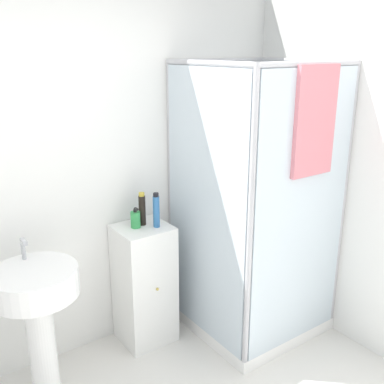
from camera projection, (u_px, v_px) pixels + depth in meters
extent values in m
cube|color=white|center=(59.00, 176.00, 2.80)|extent=(6.40, 0.06, 2.50)
cube|color=white|center=(249.00, 315.00, 3.48)|extent=(0.89, 0.89, 0.09)
cylinder|color=#B2B2B7|center=(257.00, 178.00, 3.76)|extent=(0.04, 0.04, 1.95)
cylinder|color=#B2B2B7|center=(171.00, 197.00, 3.29)|extent=(0.04, 0.04, 1.95)
cylinder|color=#B2B2B7|center=(342.00, 206.00, 3.09)|extent=(0.04, 0.04, 1.95)
cylinder|color=#B2B2B7|center=(250.00, 235.00, 2.62)|extent=(0.04, 0.04, 1.95)
cylinder|color=#B2B2B7|center=(312.00, 64.00, 2.57)|extent=(0.86, 0.04, 0.04)
cylinder|color=#B2B2B7|center=(219.00, 61.00, 3.23)|extent=(0.86, 0.04, 0.04)
cylinder|color=#B2B2B7|center=(207.00, 63.00, 2.67)|extent=(0.04, 0.86, 0.04)
cylinder|color=#B2B2B7|center=(305.00, 61.00, 3.14)|extent=(0.04, 0.86, 0.04)
cube|color=silver|center=(302.00, 216.00, 2.84)|extent=(0.82, 0.01, 1.82)
cube|color=silver|center=(205.00, 210.00, 2.94)|extent=(0.01, 0.82, 1.82)
cylinder|color=#B7BABF|center=(243.00, 202.00, 3.65)|extent=(0.02, 0.02, 1.46)
cylinder|color=#B7BABF|center=(250.00, 110.00, 3.38)|extent=(0.07, 0.07, 0.04)
cube|color=#D1757F|center=(315.00, 122.00, 2.66)|extent=(0.34, 0.03, 0.66)
cube|color=white|center=(144.00, 284.00, 3.15)|extent=(0.36, 0.34, 0.87)
sphere|color=gold|center=(157.00, 289.00, 3.00)|extent=(0.02, 0.02, 0.02)
cylinder|color=white|center=(43.00, 349.00, 2.59)|extent=(0.16, 0.16, 0.71)
cylinder|color=white|center=(35.00, 283.00, 2.46)|extent=(0.48, 0.48, 0.15)
cylinder|color=#B7BABF|center=(23.00, 249.00, 2.55)|extent=(0.02, 0.02, 0.13)
cube|color=#B7BABF|center=(24.00, 242.00, 2.50)|extent=(0.02, 0.07, 0.02)
cylinder|color=green|center=(135.00, 220.00, 2.99)|extent=(0.07, 0.07, 0.11)
cylinder|color=black|center=(135.00, 211.00, 2.97)|extent=(0.02, 0.02, 0.02)
cube|color=black|center=(136.00, 209.00, 2.95)|extent=(0.02, 0.04, 0.01)
cylinder|color=black|center=(142.00, 210.00, 3.02)|extent=(0.05, 0.05, 0.20)
cylinder|color=gold|center=(142.00, 194.00, 2.99)|extent=(0.04, 0.04, 0.02)
cylinder|color=#2D66A3|center=(156.00, 212.00, 2.99)|extent=(0.04, 0.04, 0.21)
cylinder|color=black|center=(156.00, 195.00, 2.95)|extent=(0.04, 0.04, 0.02)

